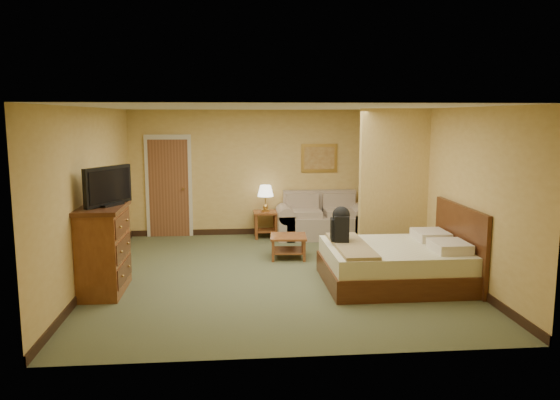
{
  "coord_description": "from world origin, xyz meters",
  "views": [
    {
      "loc": [
        -0.68,
        -8.3,
        2.47
      ],
      "look_at": [
        0.13,
        0.6,
        1.09
      ],
      "focal_mm": 35.0,
      "sensor_mm": 36.0,
      "label": 1
    }
  ],
  "objects": [
    {
      "name": "wall_picture",
      "position": [
        1.17,
        2.97,
        1.6
      ],
      "size": [
        0.76,
        0.04,
        0.59
      ],
      "color": "#B78E3F",
      "rests_on": "back_wall"
    },
    {
      "name": "floor",
      "position": [
        0.0,
        0.0,
        0.0
      ],
      "size": [
        6.0,
        6.0,
        0.0
      ],
      "primitive_type": "plane",
      "color": "#525839",
      "rests_on": "ground"
    },
    {
      "name": "right_wall",
      "position": [
        2.75,
        0.0,
        1.3
      ],
      "size": [
        0.02,
        6.0,
        2.6
      ],
      "primitive_type": "cube",
      "color": "tan",
      "rests_on": "floor"
    },
    {
      "name": "left_wall",
      "position": [
        -2.75,
        0.0,
        1.3
      ],
      "size": [
        0.02,
        6.0,
        2.6
      ],
      "primitive_type": "cube",
      "color": "tan",
      "rests_on": "floor"
    },
    {
      "name": "side_table",
      "position": [
        0.02,
        2.65,
        0.36
      ],
      "size": [
        0.49,
        0.49,
        0.54
      ],
      "color": "brown",
      "rests_on": "floor"
    },
    {
      "name": "bed",
      "position": [
        1.82,
        -0.64,
        0.32
      ],
      "size": [
        2.12,
        1.8,
        1.17
      ],
      "color": "#442010",
      "rests_on": "floor"
    },
    {
      "name": "coffee_table",
      "position": [
        0.31,
        0.98,
        0.29
      ],
      "size": [
        0.67,
        0.67,
        0.4
      ],
      "rotation": [
        0.0,
        0.0,
        -0.08
      ],
      "color": "brown",
      "rests_on": "floor"
    },
    {
      "name": "back_wall",
      "position": [
        0.0,
        3.0,
        1.3
      ],
      "size": [
        5.5,
        0.02,
        2.6
      ],
      "primitive_type": "cube",
      "color": "tan",
      "rests_on": "floor"
    },
    {
      "name": "table_lamp",
      "position": [
        0.02,
        2.65,
        0.95
      ],
      "size": [
        0.33,
        0.33,
        0.54
      ],
      "color": "#B78E43",
      "rests_on": "side_table"
    },
    {
      "name": "tv",
      "position": [
        -2.38,
        -0.64,
        1.5
      ],
      "size": [
        0.49,
        0.81,
        0.55
      ],
      "rotation": [
        0.0,
        0.0,
        -0.51
      ],
      "color": "black",
      "rests_on": "dresser"
    },
    {
      "name": "dresser",
      "position": [
        -2.48,
        -0.64,
        0.63
      ],
      "size": [
        0.61,
        1.16,
        1.24
      ],
      "color": "brown",
      "rests_on": "floor"
    },
    {
      "name": "partition",
      "position": [
        2.15,
        0.93,
        1.3
      ],
      "size": [
        1.2,
        0.15,
        2.6
      ],
      "primitive_type": "cube",
      "color": "tan",
      "rests_on": "floor"
    },
    {
      "name": "door",
      "position": [
        -1.95,
        2.96,
        1.03
      ],
      "size": [
        0.94,
        0.16,
        2.1
      ],
      "color": "beige",
      "rests_on": "floor"
    },
    {
      "name": "loveseat",
      "position": [
        1.17,
        2.58,
        0.3
      ],
      "size": [
        1.86,
        0.86,
        0.94
      ],
      "color": "tan",
      "rests_on": "floor"
    },
    {
      "name": "ceiling",
      "position": [
        0.0,
        0.0,
        2.6
      ],
      "size": [
        6.0,
        6.0,
        0.0
      ],
      "primitive_type": "plane",
      "rotation": [
        3.14,
        0.0,
        0.0
      ],
      "color": "white",
      "rests_on": "back_wall"
    },
    {
      "name": "baseboard",
      "position": [
        0.0,
        2.99,
        0.06
      ],
      "size": [
        5.5,
        0.02,
        0.12
      ],
      "primitive_type": "cube",
      "color": "black",
      "rests_on": "floor"
    },
    {
      "name": "backpack",
      "position": [
        0.95,
        -0.41,
        0.87
      ],
      "size": [
        0.26,
        0.35,
        0.57
      ],
      "rotation": [
        0.0,
        0.0,
        -0.11
      ],
      "color": "black",
      "rests_on": "bed"
    }
  ]
}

